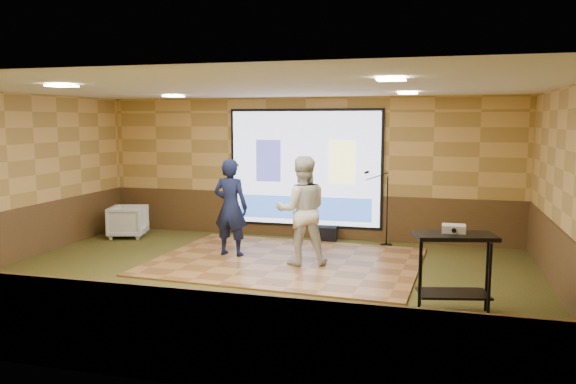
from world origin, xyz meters
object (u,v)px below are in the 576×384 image
(av_table, at_px, (454,257))
(projector, at_px, (454,229))
(banquet_chair, at_px, (128,221))
(mic_stand, at_px, (384,221))
(dance_floor, at_px, (286,261))
(projector_screen, at_px, (305,170))
(player_left, at_px, (231,207))
(player_right, at_px, (302,211))
(duffel_bag, at_px, (325,234))

(av_table, distance_m, projector, 0.36)
(banquet_chair, bearing_deg, mic_stand, -98.37)
(dance_floor, bearing_deg, mic_stand, 50.33)
(projector_screen, bearing_deg, dance_floor, -85.15)
(av_table, bearing_deg, mic_stand, 108.25)
(banquet_chair, bearing_deg, player_left, -126.43)
(av_table, bearing_deg, projector_screen, 125.72)
(player_right, height_order, duffel_bag, player_right)
(projector, distance_m, mic_stand, 4.01)
(projector_screen, xyz_separation_m, av_table, (2.99, -4.16, -0.72))
(dance_floor, distance_m, duffel_bag, 1.94)
(av_table, bearing_deg, banquet_chair, 154.33)
(player_right, bearing_deg, projector, 124.74)
(player_left, bearing_deg, banquet_chair, -16.74)
(player_right, height_order, mic_stand, player_right)
(av_table, xyz_separation_m, duffel_bag, (-2.51, 3.92, -0.60))
(projector, relative_size, duffel_bag, 0.60)
(duffel_bag, bearing_deg, projector_screen, 153.68)
(banquet_chair, bearing_deg, projector_screen, -90.79)
(player_left, bearing_deg, dance_floor, 177.96)
(av_table, bearing_deg, player_right, 143.39)
(projector, relative_size, banquet_chair, 0.39)
(dance_floor, relative_size, projector, 15.52)
(player_right, height_order, projector, player_right)
(player_left, bearing_deg, player_right, 173.13)
(player_right, relative_size, banquet_chair, 2.48)
(projector, bearing_deg, player_right, 144.66)
(av_table, distance_m, banquet_chair, 7.43)
(player_left, xyz_separation_m, av_table, (3.90, -2.13, -0.17))
(player_right, xyz_separation_m, projector, (2.47, -1.75, 0.14))
(player_right, bearing_deg, player_left, -31.26)
(player_right, relative_size, duffel_bag, 3.78)
(duffel_bag, bearing_deg, player_left, -128.03)
(projector_screen, bearing_deg, player_right, -77.69)
(dance_floor, distance_m, banquet_chair, 4.07)
(player_left, bearing_deg, duffel_bag, -123.55)
(dance_floor, distance_m, player_left, 1.43)
(projector_screen, bearing_deg, projector, -53.81)
(projector, bearing_deg, mic_stand, 108.45)
(dance_floor, height_order, player_left, player_left)
(projector, bearing_deg, player_left, 152.36)
(projector_screen, bearing_deg, mic_stand, -9.91)
(av_table, height_order, banquet_chair, av_table)
(projector, relative_size, mic_stand, 0.20)
(dance_floor, relative_size, player_right, 2.45)
(projector_screen, bearing_deg, banquet_chair, -165.59)
(projector_screen, xyz_separation_m, projector, (2.97, -4.06, -0.37))
(projector_screen, relative_size, player_right, 1.77)
(projector_screen, distance_m, projector, 5.05)
(banquet_chair, bearing_deg, projector, -130.26)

